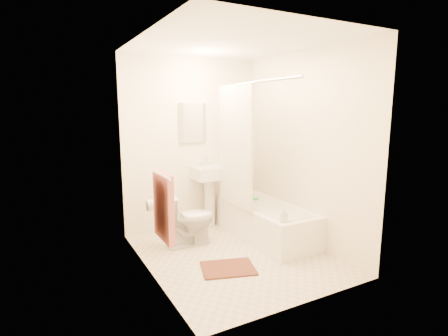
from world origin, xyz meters
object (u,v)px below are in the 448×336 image
sink (210,194)px  bathtub (266,221)px  bath_mat (228,268)px  toilet (188,219)px  soap_bottle (284,215)px

sink → bathtub: 0.92m
bathtub → sink: bearing=120.8°
bathtub → bath_mat: bathtub is taller
toilet → bathtub: (1.01, -0.25, -0.11)m
toilet → soap_bottle: bearing=-136.2°
bath_mat → soap_bottle: size_ratio=3.25×
sink → soap_bottle: size_ratio=5.54×
sink → soap_bottle: (0.23, -1.41, 0.04)m
sink → toilet: bearing=-137.6°
soap_bottle → bathtub: bearing=71.2°
toilet → soap_bottle: toilet is taller
toilet → bath_mat: toilet is taller
toilet → sink: sink is taller
toilet → bathtub: size_ratio=0.44×
soap_bottle → bath_mat: bearing=175.3°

